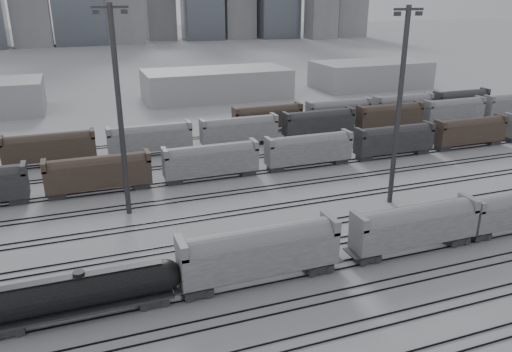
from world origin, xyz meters
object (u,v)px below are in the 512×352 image
object	(u,v)px
hopper_car_a	(260,250)
tank_car_b	(81,292)
hopper_car_b	(415,224)
light_mast_c	(399,104)

from	to	relation	value
hopper_car_a	tank_car_b	bearing A→B (deg)	180.00
tank_car_b	hopper_car_b	distance (m)	35.66
light_mast_c	hopper_car_b	bearing A→B (deg)	-114.61
hopper_car_a	light_mast_c	size ratio (longest dim) A/B	0.62
hopper_car_b	light_mast_c	size ratio (longest dim) A/B	0.58
hopper_car_a	hopper_car_b	world-z (taller)	hopper_car_a
tank_car_b	light_mast_c	bearing A→B (deg)	17.51
tank_car_b	light_mast_c	xyz separation A→B (m)	(41.67, 13.14, 11.43)
hopper_car_a	hopper_car_b	xyz separation A→B (m)	(18.60, 0.00, -0.26)
hopper_car_b	light_mast_c	xyz separation A→B (m)	(6.02, 13.14, 10.65)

